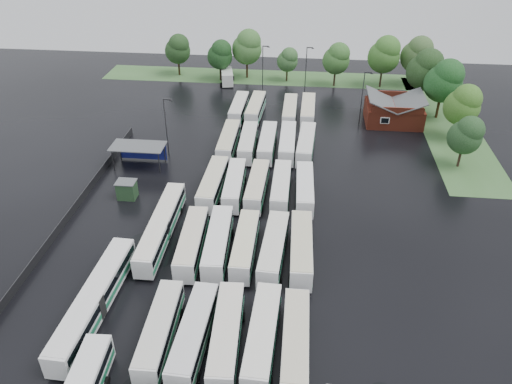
# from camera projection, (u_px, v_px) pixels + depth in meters

# --- Properties ---
(ground) EXTENTS (160.00, 160.00, 0.00)m
(ground) POSITION_uv_depth(u_px,v_px,m) (228.00, 263.00, 58.18)
(ground) COLOR black
(ground) RESTS_ON ground
(brick_building) EXTENTS (10.07, 8.60, 5.39)m
(brick_building) POSITION_uv_depth(u_px,v_px,m) (393.00, 113.00, 91.04)
(brick_building) COLOR maroon
(brick_building) RESTS_ON ground
(wash_shed) EXTENTS (8.20, 4.20, 3.58)m
(wash_shed) POSITION_uv_depth(u_px,v_px,m) (139.00, 148.00, 76.68)
(wash_shed) COLOR #2D2D30
(wash_shed) RESTS_ON ground
(utility_hut) EXTENTS (2.70, 2.20, 2.62)m
(utility_hut) POSITION_uv_depth(u_px,v_px,m) (127.00, 190.00, 69.54)
(utility_hut) COLOR #203D21
(utility_hut) RESTS_ON ground
(grass_strip_north) EXTENTS (80.00, 10.00, 0.01)m
(grass_strip_north) POSITION_uv_depth(u_px,v_px,m) (281.00, 78.00, 112.55)
(grass_strip_north) COLOR #3C6732
(grass_strip_north) RESTS_ON ground
(grass_strip_east) EXTENTS (10.00, 50.00, 0.01)m
(grass_strip_east) POSITION_uv_depth(u_px,v_px,m) (448.00, 124.00, 91.16)
(grass_strip_east) COLOR #3C6732
(grass_strip_east) RESTS_ON ground
(west_fence) EXTENTS (0.10, 50.00, 1.20)m
(west_fence) POSITION_uv_depth(u_px,v_px,m) (73.00, 210.00, 66.59)
(west_fence) COLOR #2D2D30
(west_fence) RESTS_ON ground
(bus_r1c0) EXTENTS (2.67, 11.26, 3.12)m
(bus_r1c0) POSITION_uv_depth(u_px,v_px,m) (160.00, 330.00, 47.31)
(bus_r1c0) COLOR white
(bus_r1c0) RESTS_ON ground
(bus_r1c1) EXTENTS (2.82, 11.52, 3.18)m
(bus_r1c1) POSITION_uv_depth(u_px,v_px,m) (194.00, 334.00, 46.87)
(bus_r1c1) COLOR white
(bus_r1c1) RESTS_ON ground
(bus_r1c2) EXTENTS (3.06, 11.79, 3.25)m
(bus_r1c2) POSITION_uv_depth(u_px,v_px,m) (227.00, 335.00, 46.70)
(bus_r1c2) COLOR white
(bus_r1c2) RESTS_ON ground
(bus_r1c3) EXTENTS (2.84, 11.78, 3.26)m
(bus_r1c3) POSITION_uv_depth(u_px,v_px,m) (262.00, 336.00, 46.59)
(bus_r1c3) COLOR white
(bus_r1c3) RESTS_ON ground
(bus_r1c4) EXTENTS (2.57, 11.43, 3.17)m
(bus_r1c4) POSITION_uv_depth(u_px,v_px,m) (295.00, 342.00, 46.08)
(bus_r1c4) COLOR white
(bus_r1c4) RESTS_ON ground
(bus_r2c0) EXTENTS (2.99, 11.60, 3.20)m
(bus_r2c0) POSITION_uv_depth(u_px,v_px,m) (192.00, 243.00, 58.67)
(bus_r2c0) COLOR white
(bus_r2c0) RESTS_ON ground
(bus_r2c1) EXTENTS (3.07, 11.86, 3.27)m
(bus_r2c1) POSITION_uv_depth(u_px,v_px,m) (218.00, 243.00, 58.61)
(bus_r2c1) COLOR white
(bus_r2c1) RESTS_ON ground
(bus_r2c2) EXTENTS (2.41, 11.14, 3.10)m
(bus_r2c2) POSITION_uv_depth(u_px,v_px,m) (245.00, 245.00, 58.32)
(bus_r2c2) COLOR white
(bus_r2c2) RESTS_ON ground
(bus_r2c3) EXTENTS (3.02, 11.66, 3.22)m
(bus_r2c3) POSITION_uv_depth(u_px,v_px,m) (274.00, 248.00, 57.77)
(bus_r2c3) COLOR white
(bus_r2c3) RESTS_ON ground
(bus_r2c4) EXTENTS (2.81, 11.79, 3.26)m
(bus_r2c4) POSITION_uv_depth(u_px,v_px,m) (301.00, 249.00, 57.67)
(bus_r2c4) COLOR white
(bus_r2c4) RESTS_ON ground
(bus_r3c0) EXTENTS (2.71, 11.75, 3.26)m
(bus_r3c0) POSITION_uv_depth(u_px,v_px,m) (213.00, 184.00, 69.93)
(bus_r3c0) COLOR white
(bus_r3c0) RESTS_ON ground
(bus_r3c1) EXTENTS (2.75, 11.20, 3.10)m
(bus_r3c1) POSITION_uv_depth(u_px,v_px,m) (234.00, 185.00, 69.86)
(bus_r3c1) COLOR white
(bus_r3c1) RESTS_ON ground
(bus_r3c2) EXTENTS (2.60, 11.16, 3.09)m
(bus_r3c2) POSITION_uv_depth(u_px,v_px,m) (257.00, 186.00, 69.58)
(bus_r3c2) COLOR white
(bus_r3c2) RESTS_ON ground
(bus_r3c3) EXTENTS (2.43, 11.23, 3.13)m
(bus_r3c3) POSITION_uv_depth(u_px,v_px,m) (281.00, 187.00, 69.34)
(bus_r3c3) COLOR white
(bus_r3c3) RESTS_ON ground
(bus_r3c4) EXTENTS (2.70, 11.20, 3.10)m
(bus_r3c4) POSITION_uv_depth(u_px,v_px,m) (305.00, 189.00, 69.01)
(bus_r3c4) COLOR white
(bus_r3c4) RESTS_ON ground
(bus_r4c0) EXTENTS (2.56, 11.62, 3.23)m
(bus_r4c0) POSITION_uv_depth(u_px,v_px,m) (229.00, 141.00, 81.28)
(bus_r4c0) COLOR white
(bus_r4c0) RESTS_ON ground
(bus_r4c1) EXTENTS (2.64, 11.23, 3.11)m
(bus_r4c1) POSITION_uv_depth(u_px,v_px,m) (248.00, 143.00, 81.08)
(bus_r4c1) COLOR white
(bus_r4c1) RESTS_ON ground
(bus_r4c2) EXTENTS (2.44, 11.33, 3.15)m
(bus_r4c2) POSITION_uv_depth(u_px,v_px,m) (267.00, 143.00, 80.94)
(bus_r4c2) COLOR white
(bus_r4c2) RESTS_ON ground
(bus_r4c3) EXTENTS (2.56, 11.52, 3.20)m
(bus_r4c3) POSITION_uv_depth(u_px,v_px,m) (287.00, 143.00, 80.81)
(bus_r4c3) COLOR white
(bus_r4c3) RESTS_ON ground
(bus_r4c4) EXTENTS (3.03, 11.71, 3.23)m
(bus_r4c4) POSITION_uv_depth(u_px,v_px,m) (306.00, 144.00, 80.40)
(bus_r4c4) COLOR white
(bus_r4c4) RESTS_ON ground
(bus_r5c0) EXTENTS (2.51, 11.17, 3.10)m
(bus_r5c0) POSITION_uv_depth(u_px,v_px,m) (239.00, 108.00, 93.21)
(bus_r5c0) COLOR white
(bus_r5c0) RESTS_ON ground
(bus_r5c1) EXTENTS (2.88, 11.56, 3.19)m
(bus_r5c1) POSITION_uv_depth(u_px,v_px,m) (256.00, 109.00, 92.97)
(bus_r5c1) COLOR white
(bus_r5c1) RESTS_ON ground
(bus_r5c3) EXTENTS (2.46, 11.29, 3.14)m
(bus_r5c3) POSITION_uv_depth(u_px,v_px,m) (290.00, 111.00, 91.97)
(bus_r5c3) COLOR white
(bus_r5c3) RESTS_ON ground
(bus_r5c4) EXTENTS (2.61, 11.60, 3.22)m
(bus_r5c4) POSITION_uv_depth(u_px,v_px,m) (308.00, 111.00, 92.02)
(bus_r5c4) COLOR white
(bus_r5c4) RESTS_ON ground
(artic_bus_west_b) EXTENTS (2.50, 16.64, 3.08)m
(artic_bus_west_b) POSITION_uv_depth(u_px,v_px,m) (161.00, 226.00, 61.50)
(artic_bus_west_b) COLOR white
(artic_bus_west_b) RESTS_ON ground
(artic_bus_west_c) EXTENTS (2.99, 17.37, 3.21)m
(artic_bus_west_c) POSITION_uv_depth(u_px,v_px,m) (95.00, 300.00, 50.63)
(artic_bus_west_c) COLOR white
(artic_bus_west_c) RESTS_ON ground
(minibus) EXTENTS (3.58, 6.78, 2.81)m
(minibus) POSITION_uv_depth(u_px,v_px,m) (227.00, 76.00, 108.74)
(minibus) COLOR silver
(minibus) RESTS_ON ground
(tree_north_0) EXTENTS (5.66, 5.66, 9.38)m
(tree_north_0) POSITION_uv_depth(u_px,v_px,m) (178.00, 49.00, 110.96)
(tree_north_0) COLOR black
(tree_north_0) RESTS_ON ground
(tree_north_1) EXTENTS (5.49, 5.49, 9.09)m
(tree_north_1) POSITION_uv_depth(u_px,v_px,m) (220.00, 54.00, 108.05)
(tree_north_1) COLOR black
(tree_north_1) RESTS_ON ground
(tree_north_2) EXTENTS (6.58, 6.58, 10.89)m
(tree_north_2) POSITION_uv_depth(u_px,v_px,m) (247.00, 47.00, 108.92)
(tree_north_2) COLOR #372014
(tree_north_2) RESTS_ON ground
(tree_north_3) EXTENTS (4.56, 4.55, 7.54)m
(tree_north_3) POSITION_uv_depth(u_px,v_px,m) (288.00, 59.00, 108.21)
(tree_north_3) COLOR #352718
(tree_north_3) RESTS_ON ground
(tree_north_4) EXTENTS (5.73, 5.73, 9.49)m
(tree_north_4) POSITION_uv_depth(u_px,v_px,m) (337.00, 58.00, 104.82)
(tree_north_4) COLOR #38251B
(tree_north_4) RESTS_ON ground
(tree_north_5) EXTENTS (6.69, 6.69, 11.07)m
(tree_north_5) POSITION_uv_depth(u_px,v_px,m) (385.00, 54.00, 103.84)
(tree_north_5) COLOR #3B291E
(tree_north_5) RESTS_ON ground
(tree_north_6) EXTENTS (5.12, 5.11, 8.46)m
(tree_north_6) POSITION_uv_depth(u_px,v_px,m) (418.00, 60.00, 106.09)
(tree_north_6) COLOR #31241A
(tree_north_6) RESTS_ON ground
(tree_east_0) EXTENTS (5.14, 5.14, 8.52)m
(tree_east_0) POSITION_uv_depth(u_px,v_px,m) (467.00, 135.00, 74.87)
(tree_east_0) COLOR #332319
(tree_east_0) RESTS_ON ground
(tree_east_1) EXTENTS (5.98, 5.98, 9.90)m
(tree_east_1) POSITION_uv_depth(u_px,v_px,m) (463.00, 104.00, 82.62)
(tree_east_1) COLOR black
(tree_east_1) RESTS_ON ground
(tree_east_2) EXTENTS (6.83, 6.83, 11.30)m
(tree_east_2) POSITION_uv_depth(u_px,v_px,m) (445.00, 80.00, 89.83)
(tree_east_2) COLOR #3B2813
(tree_east_2) RESTS_ON ground
(tree_east_3) EXTENTS (6.83, 6.83, 11.31)m
(tree_east_3) POSITION_uv_depth(u_px,v_px,m) (426.00, 69.00, 95.27)
(tree_east_3) COLOR black
(tree_east_3) RESTS_ON ground
(tree_east_4) EXTENTS (6.57, 6.57, 10.87)m
(tree_east_4) POSITION_uv_depth(u_px,v_px,m) (418.00, 54.00, 104.31)
(tree_east_4) COLOR black
(tree_east_4) RESTS_ON ground
(lamp_post_ne) EXTENTS (1.52, 0.30, 9.88)m
(lamp_post_ne) POSITION_uv_depth(u_px,v_px,m) (363.00, 95.00, 88.09)
(lamp_post_ne) COLOR #2D2D30
(lamp_post_ne) RESTS_ON ground
(lamp_post_nw) EXTENTS (1.50, 0.29, 9.72)m
(lamp_post_nw) POSITION_uv_depth(u_px,v_px,m) (167.00, 123.00, 78.02)
(lamp_post_nw) COLOR #2D2D30
(lamp_post_nw) RESTS_ON ground
(lamp_post_back_w) EXTENTS (1.49, 0.29, 9.67)m
(lamp_post_back_w) POSITION_uv_depth(u_px,v_px,m) (263.00, 65.00, 102.31)
(lamp_post_back_w) COLOR #2D2D30
(lamp_post_back_w) RESTS_ON ground
(lamp_post_back_e) EXTENTS (1.47, 0.29, 9.55)m
(lamp_post_back_e) POSITION_uv_depth(u_px,v_px,m) (307.00, 67.00, 101.86)
(lamp_post_back_e) COLOR #2D2D30
(lamp_post_back_e) RESTS_ON ground
(puddle_2) EXTENTS (7.63, 7.63, 0.01)m
(puddle_2) POSITION_uv_depth(u_px,v_px,m) (150.00, 250.00, 60.27)
(puddle_2) COLOR black
(puddle_2) RESTS_ON ground
(puddle_3) EXTENTS (3.20, 3.20, 0.01)m
(puddle_3) POSITION_uv_depth(u_px,v_px,m) (260.00, 267.00, 57.71)
(puddle_3) COLOR black
(puddle_3) RESTS_ON ground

